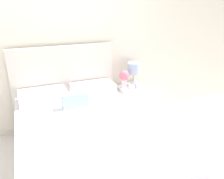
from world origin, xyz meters
name	(u,v)px	position (x,y,z in m)	size (l,w,h in m)	color
ground_plane	(68,124)	(0.00, 0.00, 0.00)	(12.00, 12.00, 0.00)	silver
wall_back	(61,40)	(0.00, 0.07, 1.30)	(8.00, 0.06, 2.60)	silver
bed	(85,141)	(0.00, -0.98, 0.31)	(1.46, 2.12, 1.23)	white
nightstand	(132,103)	(1.00, -0.21, 0.28)	(0.41, 0.40, 0.56)	white
table_lamp	(134,70)	(1.05, -0.14, 0.81)	(0.19, 0.19, 0.37)	white
flower_vase	(124,77)	(0.86, -0.20, 0.73)	(0.15, 0.15, 0.27)	silver
teacup	(131,87)	(0.94, -0.28, 0.59)	(0.11, 0.11, 0.06)	white
alarm_clock	(138,86)	(1.05, -0.29, 0.59)	(0.08, 0.06, 0.07)	silver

